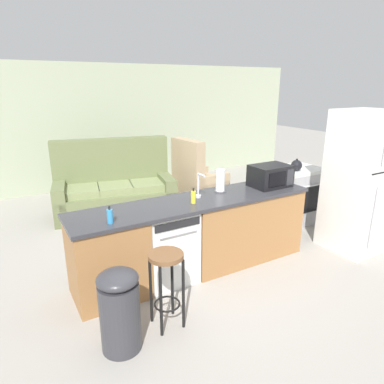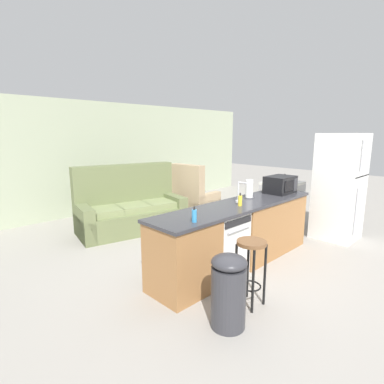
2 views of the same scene
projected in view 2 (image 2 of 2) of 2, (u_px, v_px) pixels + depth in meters
ground_plane at (231, 267)px, 4.26m from camera, size 24.00×24.00×0.00m
wall_back at (101, 158)px, 7.16m from camera, size 10.00×0.06×2.60m
kitchen_counter at (242, 235)px, 4.34m from camera, size 2.94×0.66×0.90m
dishwasher at (220, 243)px, 4.01m from camera, size 0.58×0.61×0.84m
stove_range at (281, 203)px, 6.17m from camera, size 0.76×0.68×0.90m
refrigerator at (339, 187)px, 5.31m from camera, size 0.72×0.73×1.87m
microwave at (280, 185)px, 4.92m from camera, size 0.50×0.37×0.28m
sink_faucet at (239, 193)px, 4.24m from camera, size 0.07×0.18×0.30m
paper_towel_roll at (249, 189)px, 4.53m from camera, size 0.14×0.14×0.28m
soap_bottle at (240, 200)px, 4.06m from camera, size 0.06×0.06×0.18m
dish_soap_bottle at (194, 216)px, 3.31m from camera, size 0.06×0.06×0.18m
kettle at (285, 179)px, 5.87m from camera, size 0.21×0.17×0.19m
bar_stool at (251, 259)px, 3.23m from camera, size 0.32×0.32×0.74m
trash_bin at (229, 291)px, 2.88m from camera, size 0.35×0.35×0.74m
couch at (130, 210)px, 5.86m from camera, size 2.14×1.29×1.27m
armchair at (193, 201)px, 6.84m from camera, size 0.87×0.91×1.20m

